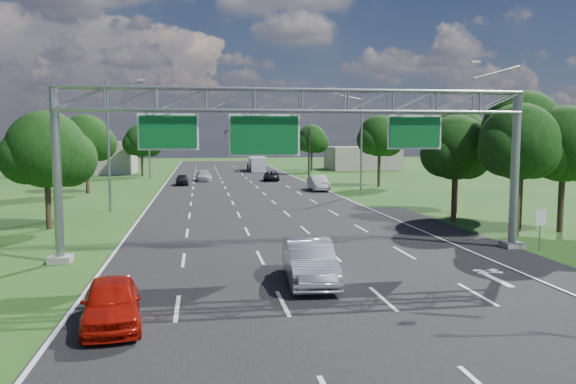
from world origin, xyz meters
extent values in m
plane|color=#194815|center=(0.00, 30.00, 0.00)|extent=(220.00, 220.00, 0.00)
cube|color=black|center=(0.00, 30.00, 0.00)|extent=(18.00, 180.00, 0.02)
cube|color=black|center=(10.20, 14.00, 0.00)|extent=(3.00, 30.00, 0.02)
cube|color=gray|center=(11.50, 12.00, 0.15)|extent=(1.00, 1.00, 0.30)
cylinder|color=gray|center=(11.50, 12.00, 4.00)|extent=(0.44, 0.44, 8.00)
cube|color=gray|center=(-11.00, 12.00, 0.15)|extent=(1.00, 1.00, 0.30)
cylinder|color=gray|center=(-11.00, 12.00, 4.00)|extent=(0.40, 0.40, 8.00)
cylinder|color=gray|center=(10.30, 12.00, 9.00)|extent=(2.54, 0.12, 0.79)
cube|color=beige|center=(9.10, 12.00, 9.50)|extent=(0.50, 0.22, 0.12)
cube|color=white|center=(-6.00, 11.98, 6.00)|extent=(2.80, 0.05, 1.70)
cube|color=#0A5322|center=(-6.00, 11.92, 6.00)|extent=(2.62, 0.05, 1.52)
cube|color=white|center=(-1.50, 11.98, 5.85)|extent=(3.40, 0.05, 2.00)
cube|color=#0A5322|center=(-1.50, 11.92, 5.85)|extent=(3.22, 0.05, 1.82)
cube|color=white|center=(6.00, 11.98, 6.00)|extent=(2.80, 0.05, 1.70)
cube|color=#0A5322|center=(6.00, 11.92, 6.00)|extent=(2.62, 0.05, 1.52)
cylinder|color=gray|center=(12.40, 11.00, 1.00)|extent=(0.06, 0.06, 2.00)
cube|color=white|center=(12.40, 10.97, 1.70)|extent=(0.60, 0.04, 0.80)
cylinder|color=black|center=(11.00, 65.00, 3.50)|extent=(0.24, 0.24, 7.00)
cylinder|color=black|center=(5.00, 65.00, 6.60)|extent=(12.00, 0.18, 0.18)
imported|color=black|center=(-1.00, 65.00, 6.05)|extent=(0.18, 0.22, 1.10)
imported|color=black|center=(4.00, 65.00, 6.05)|extent=(0.18, 0.22, 1.10)
imported|color=black|center=(9.00, 65.00, 6.05)|extent=(0.18, 0.22, 1.10)
cylinder|color=gray|center=(-11.50, 30.00, 5.00)|extent=(0.20, 0.20, 10.00)
cylinder|color=gray|center=(-10.20, 30.00, 9.70)|extent=(2.78, 0.12, 0.60)
cube|color=beige|center=(-8.90, 30.00, 10.10)|extent=(0.55, 0.22, 0.12)
cylinder|color=gray|center=(-11.50, 65.00, 5.00)|extent=(0.20, 0.20, 10.00)
cylinder|color=gray|center=(-10.20, 65.00, 9.70)|extent=(2.78, 0.12, 0.60)
cube|color=beige|center=(-8.90, 65.00, 10.10)|extent=(0.55, 0.22, 0.12)
cylinder|color=gray|center=(11.50, 40.00, 5.00)|extent=(0.20, 0.20, 10.00)
cylinder|color=gray|center=(10.20, 40.00, 9.70)|extent=(2.78, 0.12, 0.60)
cube|color=beige|center=(8.90, 40.00, 10.10)|extent=(0.55, 0.22, 0.12)
cylinder|color=#2D2116|center=(13.50, 15.00, 1.87)|extent=(0.36, 0.36, 3.74)
sphere|color=black|center=(13.50, 15.00, 5.50)|extent=(4.40, 4.40, 4.40)
sphere|color=black|center=(14.60, 15.40, 4.95)|extent=(3.30, 3.30, 3.30)
sphere|color=black|center=(12.51, 14.70, 5.06)|extent=(3.08, 3.08, 3.08)
cylinder|color=#2D2116|center=(15.50, 18.00, 2.09)|extent=(0.36, 0.36, 4.18)
sphere|color=black|center=(15.50, 18.00, 6.18)|extent=(5.00, 5.00, 5.00)
sphere|color=black|center=(16.75, 18.40, 5.55)|extent=(3.75, 3.75, 3.75)
sphere|color=black|center=(14.38, 17.70, 5.68)|extent=(3.50, 3.50, 3.50)
cylinder|color=#2D2116|center=(12.50, 21.00, 1.65)|extent=(0.36, 0.36, 3.30)
sphere|color=black|center=(12.50, 21.00, 5.06)|extent=(4.40, 4.40, 4.40)
sphere|color=black|center=(13.60, 21.40, 4.51)|extent=(3.30, 3.30, 3.30)
sphere|color=black|center=(11.51, 20.70, 4.62)|extent=(3.08, 3.08, 3.08)
cylinder|color=#2D2116|center=(17.00, 16.00, 1.76)|extent=(0.36, 0.36, 3.52)
sphere|color=black|center=(17.00, 16.00, 5.36)|extent=(4.60, 4.60, 4.60)
sphere|color=black|center=(18.15, 16.40, 4.79)|extent=(3.45, 3.45, 3.45)
sphere|color=black|center=(15.96, 15.70, 4.90)|extent=(3.22, 3.22, 3.22)
cylinder|color=#2D2116|center=(14.50, 25.00, 1.76)|extent=(0.36, 0.36, 3.52)
sphere|color=black|center=(14.50, 25.00, 5.44)|extent=(4.80, 4.80, 4.80)
sphere|color=black|center=(15.70, 25.40, 4.84)|extent=(3.60, 3.60, 3.60)
sphere|color=black|center=(13.42, 24.70, 4.96)|extent=(3.36, 3.36, 3.36)
cylinder|color=#2D2116|center=(-14.00, 22.00, 1.54)|extent=(0.36, 0.36, 3.08)
sphere|color=black|center=(-14.00, 22.00, 5.00)|extent=(4.80, 4.80, 4.80)
sphere|color=black|center=(-12.80, 22.40, 4.40)|extent=(3.60, 3.60, 3.60)
sphere|color=black|center=(-15.08, 21.70, 4.52)|extent=(3.36, 3.36, 3.36)
cylinder|color=#2D2116|center=(-16.00, 45.00, 1.87)|extent=(0.36, 0.36, 3.74)
sphere|color=black|center=(-16.00, 45.00, 5.66)|extent=(4.80, 4.80, 4.80)
sphere|color=black|center=(-14.80, 45.40, 5.06)|extent=(3.60, 3.60, 3.60)
sphere|color=black|center=(-17.08, 44.70, 5.18)|extent=(3.36, 3.36, 3.36)
cylinder|color=#2D2116|center=(-13.00, 70.00, 1.65)|extent=(0.36, 0.36, 3.30)
sphere|color=black|center=(-13.00, 70.00, 5.22)|extent=(4.80, 4.80, 4.80)
sphere|color=black|center=(-11.80, 70.40, 4.62)|extent=(3.60, 3.60, 3.60)
sphere|color=black|center=(-14.08, 69.70, 4.74)|extent=(3.36, 3.36, 3.36)
cylinder|color=#2D2116|center=(16.00, 48.00, 1.98)|extent=(0.36, 0.36, 3.96)
sphere|color=black|center=(16.00, 48.00, 5.88)|extent=(4.80, 4.80, 4.80)
sphere|color=black|center=(17.20, 48.40, 5.28)|extent=(3.60, 3.60, 3.60)
sphere|color=black|center=(14.92, 47.70, 5.40)|extent=(3.36, 3.36, 3.36)
cylinder|color=#2D2116|center=(14.00, 78.00, 1.76)|extent=(0.36, 0.36, 3.52)
sphere|color=black|center=(14.00, 78.00, 5.44)|extent=(4.80, 4.80, 4.80)
sphere|color=black|center=(15.20, 78.40, 4.84)|extent=(3.60, 3.60, 3.60)
sphere|color=black|center=(12.92, 77.70, 4.96)|extent=(3.36, 3.36, 3.36)
cube|color=gray|center=(-22.00, 78.00, 2.50)|extent=(14.00, 10.00, 5.00)
cube|color=gray|center=(24.00, 82.00, 2.00)|extent=(12.00, 9.00, 4.00)
imported|color=#B61308|center=(-7.31, 2.63, 0.73)|extent=(2.25, 4.45, 1.45)
imported|color=#A8ABB4|center=(-0.34, 6.68, 0.85)|extent=(2.14, 5.26, 1.70)
imported|color=#B8B8B8|center=(-4.12, 59.32, 0.67)|extent=(2.11, 4.69, 1.33)
imported|color=black|center=(4.68, 58.22, 0.63)|extent=(2.68, 4.79, 1.26)
imported|color=black|center=(-6.73, 53.33, 0.65)|extent=(1.63, 3.86, 1.30)
imported|color=#BCBCBC|center=(8.00, 44.27, 0.79)|extent=(1.69, 4.82, 1.59)
cube|color=white|center=(4.94, 81.44, 1.76)|extent=(3.04, 6.59, 3.21)
cube|color=silver|center=(4.94, 76.95, 1.18)|extent=(2.63, 2.53, 2.35)
cylinder|color=black|center=(3.77, 77.17, 0.53)|extent=(0.37, 1.07, 1.07)
cylinder|color=black|center=(6.12, 77.17, 0.53)|extent=(0.37, 1.07, 1.07)
cylinder|color=black|center=(3.77, 83.58, 0.53)|extent=(0.37, 1.07, 1.07)
cylinder|color=black|center=(6.12, 83.58, 0.53)|extent=(0.37, 1.07, 1.07)
camera|label=1|loc=(-4.56, -14.74, 5.77)|focal=35.00mm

